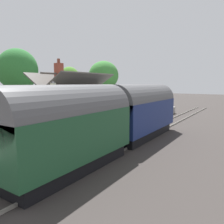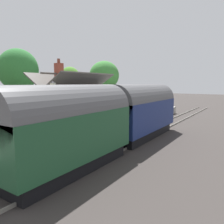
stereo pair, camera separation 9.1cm
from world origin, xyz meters
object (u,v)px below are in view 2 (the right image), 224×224
at_px(lamp_post_platform, 53,98).
at_px(tree_far_left, 104,75).
at_px(station_building, 73,104).
at_px(station_sign_board, 102,111).
at_px(planter_edge_far, 118,107).
at_px(tree_distant, 18,70).
at_px(train, 115,116).
at_px(bench_mid_platform, 144,106).
at_px(planter_bench_left, 59,126).
at_px(bench_by_lamp, 126,109).
at_px(planter_corner_building, 135,106).
at_px(planter_under_sign, 152,105).
at_px(bench_platform_end, 138,107).
at_px(planter_edge_near, 47,134).
at_px(tree_behind_building, 70,82).
at_px(planter_by_door, 96,111).
at_px(bench_near_building, 3,134).

relative_size(lamp_post_platform, tree_far_left, 0.44).
relative_size(station_building, station_sign_board, 4.38).
height_order(planter_edge_far, tree_distant, tree_distant).
height_order(train, tree_distant, tree_distant).
relative_size(planter_edge_far, station_sign_board, 0.44).
xyz_separation_m(bench_mid_platform, planter_bench_left, (-15.91, -1.17, 0.10)).
height_order(bench_by_lamp, tree_distant, tree_distant).
bearing_deg(planter_bench_left, planter_corner_building, 9.47).
height_order(train, bench_by_lamp, train).
height_order(bench_by_lamp, planter_edge_far, bench_by_lamp).
xyz_separation_m(bench_mid_platform, station_sign_board, (-11.58, -1.53, 0.71)).
bearing_deg(bench_mid_platform, tree_distant, 129.96).
bearing_deg(planter_corner_building, planter_bench_left, -170.53).
bearing_deg(station_sign_board, bench_by_lamp, 13.82).
bearing_deg(bench_mid_platform, planter_edge_far, 117.47).
bearing_deg(planter_under_sign, bench_platform_end, 170.84).
height_order(planter_edge_near, station_sign_board, station_sign_board).
distance_m(bench_platform_end, planter_edge_far, 3.16).
height_order(train, planter_edge_far, train).
height_order(planter_under_sign, tree_distant, tree_distant).
xyz_separation_m(bench_mid_platform, tree_behind_building, (-4.71, 8.60, 3.10)).
xyz_separation_m(planter_bench_left, lamp_post_platform, (-0.60, -0.20, 1.93)).
xyz_separation_m(train, station_building, (2.46, 6.13, 0.34)).
bearing_deg(tree_distant, planter_by_door, -69.33).
xyz_separation_m(train, lamp_post_platform, (-2.66, 2.95, 1.26)).
bearing_deg(station_sign_board, tree_far_left, 34.62).
distance_m(bench_near_building, tree_far_left, 24.95).
bearing_deg(lamp_post_platform, bench_near_building, 146.61).
distance_m(planter_corner_building, station_sign_board, 12.58).
relative_size(station_sign_board, tree_far_left, 0.19).
xyz_separation_m(bench_near_building, bench_platform_end, (17.11, -0.29, 0.00)).
height_order(planter_edge_near, tree_far_left, tree_far_left).
xyz_separation_m(planter_edge_far, planter_corner_building, (2.20, -1.52, 0.02)).
bearing_deg(planter_corner_building, bench_near_building, -176.11).
relative_size(planter_edge_far, tree_behind_building, 0.10).
relative_size(planter_bench_left, planter_by_door, 1.22).
xyz_separation_m(planter_under_sign, tree_far_left, (2.64, 9.73, 4.19)).
distance_m(bench_platform_end, planter_under_sign, 3.20).
distance_m(bench_by_lamp, tree_behind_building, 8.92).
bearing_deg(bench_by_lamp, bench_platform_end, -6.43).
height_order(station_sign_board, tree_behind_building, tree_behind_building).
height_order(bench_mid_platform, lamp_post_platform, lamp_post_platform).
distance_m(bench_mid_platform, bench_by_lamp, 4.37).
height_order(bench_by_lamp, planter_by_door, bench_by_lamp).
height_order(bench_platform_end, planter_edge_far, bench_platform_end).
distance_m(planter_under_sign, tree_behind_building, 11.37).
bearing_deg(bench_by_lamp, planter_by_door, 130.02).
distance_m(planter_edge_far, planter_corner_building, 2.68).
bearing_deg(bench_by_lamp, bench_mid_platform, -3.17).
height_order(planter_by_door, planter_edge_far, planter_edge_far).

